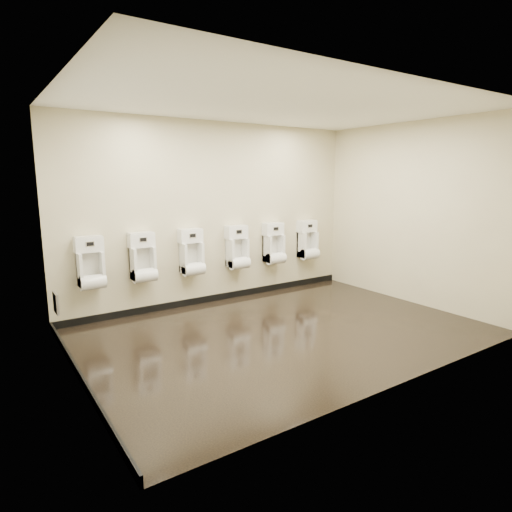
% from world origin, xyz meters
% --- Properties ---
extents(ground, '(5.00, 3.50, 0.00)m').
position_xyz_m(ground, '(0.00, 0.00, 0.00)').
color(ground, black).
rests_on(ground, ground).
extents(ceiling, '(5.00, 3.50, 0.00)m').
position_xyz_m(ceiling, '(0.00, 0.00, 2.80)').
color(ceiling, white).
extents(back_wall, '(5.00, 0.02, 2.80)m').
position_xyz_m(back_wall, '(0.00, 1.75, 1.40)').
color(back_wall, beige).
rests_on(back_wall, ground).
extents(front_wall, '(5.00, 0.02, 2.80)m').
position_xyz_m(front_wall, '(0.00, -1.75, 1.40)').
color(front_wall, beige).
rests_on(front_wall, ground).
extents(left_wall, '(0.02, 3.50, 2.80)m').
position_xyz_m(left_wall, '(-2.50, 0.00, 1.40)').
color(left_wall, beige).
rests_on(left_wall, ground).
extents(right_wall, '(0.02, 3.50, 2.80)m').
position_xyz_m(right_wall, '(2.50, 0.00, 1.40)').
color(right_wall, beige).
rests_on(right_wall, ground).
extents(tile_overlay_left, '(0.01, 3.50, 2.80)m').
position_xyz_m(tile_overlay_left, '(-2.50, 0.00, 1.40)').
color(tile_overlay_left, silver).
rests_on(tile_overlay_left, ground).
extents(skirting_back, '(5.00, 0.02, 0.10)m').
position_xyz_m(skirting_back, '(0.00, 1.74, 0.05)').
color(skirting_back, black).
rests_on(skirting_back, ground).
extents(skirting_left, '(0.02, 3.50, 0.10)m').
position_xyz_m(skirting_left, '(-2.49, 0.00, 0.05)').
color(skirting_left, black).
rests_on(skirting_left, ground).
extents(access_panel, '(0.04, 0.25, 0.25)m').
position_xyz_m(access_panel, '(-2.48, 1.20, 0.50)').
color(access_panel, '#9E9EA3').
rests_on(access_panel, left_wall).
extents(urinal_0, '(0.37, 0.27, 0.68)m').
position_xyz_m(urinal_0, '(-1.97, 1.63, 0.80)').
color(urinal_0, white).
rests_on(urinal_0, back_wall).
extents(urinal_1, '(0.37, 0.27, 0.68)m').
position_xyz_m(urinal_1, '(-1.26, 1.63, 0.80)').
color(urinal_1, white).
rests_on(urinal_1, back_wall).
extents(urinal_2, '(0.37, 0.27, 0.68)m').
position_xyz_m(urinal_2, '(-0.51, 1.63, 0.80)').
color(urinal_2, white).
rests_on(urinal_2, back_wall).
extents(urinal_3, '(0.37, 0.27, 0.68)m').
position_xyz_m(urinal_3, '(0.30, 1.63, 0.80)').
color(urinal_3, white).
rests_on(urinal_3, back_wall).
extents(urinal_4, '(0.37, 0.27, 0.68)m').
position_xyz_m(urinal_4, '(1.02, 1.63, 0.80)').
color(urinal_4, white).
rests_on(urinal_4, back_wall).
extents(urinal_5, '(0.37, 0.27, 0.68)m').
position_xyz_m(urinal_5, '(1.78, 1.63, 0.80)').
color(urinal_5, white).
rests_on(urinal_5, back_wall).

